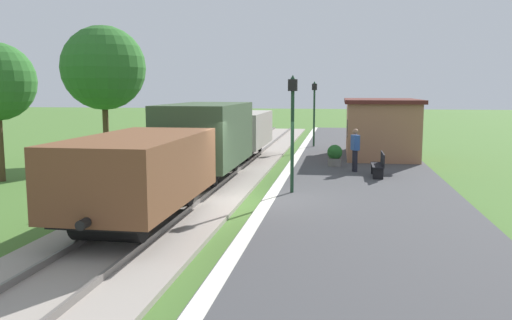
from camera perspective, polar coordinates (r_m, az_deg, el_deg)
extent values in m
plane|color=#47702D|center=(15.94, -0.02, -5.06)|extent=(160.00, 160.00, 0.00)
cube|color=#424244|center=(15.74, 11.60, -4.92)|extent=(6.00, 60.00, 0.25)
cube|color=silver|center=(15.83, 1.41, -4.21)|extent=(0.36, 60.00, 0.01)
cube|color=#9E9389|center=(16.47, -8.32, -4.51)|extent=(3.80, 60.00, 0.12)
cube|color=slate|center=(16.25, -5.90, -4.17)|extent=(0.07, 60.00, 0.14)
cube|color=slate|center=(16.67, -10.70, -3.96)|extent=(0.07, 60.00, 0.14)
cube|color=brown|center=(13.29, -12.47, -0.87)|extent=(2.50, 5.60, 1.60)
cube|color=black|center=(13.40, -12.39, -3.62)|extent=(2.10, 5.15, 0.50)
cylinder|color=black|center=(15.10, -9.88, -3.26)|extent=(1.56, 0.84, 0.84)
cylinder|color=black|center=(11.85, -15.53, -6.45)|extent=(1.56, 0.84, 0.84)
cylinder|color=black|center=(16.14, -8.57, -1.63)|extent=(0.20, 0.30, 0.20)
cylinder|color=black|center=(10.78, -18.14, -6.58)|extent=(0.20, 0.30, 0.20)
cube|color=#384C33|center=(19.51, -5.39, 2.83)|extent=(2.50, 5.60, 2.20)
cube|color=black|center=(19.61, -5.36, 0.07)|extent=(2.10, 5.15, 0.50)
cylinder|color=black|center=(21.37, -4.16, 0.03)|extent=(1.56, 0.84, 0.84)
cylinder|color=black|center=(17.93, -6.77, -1.47)|extent=(1.56, 0.84, 0.84)
cylinder|color=black|center=(22.46, -3.49, 1.05)|extent=(0.20, 0.30, 0.20)
cylinder|color=black|center=(16.80, -7.85, -1.25)|extent=(0.20, 0.30, 0.20)
cube|color=gray|center=(25.95, -1.75, 3.39)|extent=(2.50, 5.60, 1.60)
cube|color=black|center=(26.01, -1.75, 1.97)|extent=(2.10, 5.15, 0.50)
cylinder|color=black|center=(27.79, -1.05, 1.82)|extent=(1.56, 0.84, 0.84)
cylinder|color=black|center=(24.29, -2.54, 0.96)|extent=(1.56, 0.84, 0.84)
cylinder|color=black|center=(28.90, -0.65, 2.54)|extent=(0.20, 0.30, 0.20)
cylinder|color=black|center=(23.13, -3.11, 1.25)|extent=(0.20, 0.30, 0.20)
cube|color=#9E6B4C|center=(26.51, 13.26, 3.22)|extent=(3.20, 5.50, 2.60)
cube|color=#51231E|center=(26.44, 13.35, 6.22)|extent=(3.50, 5.80, 0.18)
cube|color=black|center=(25.33, 9.81, 3.41)|extent=(0.03, 0.90, 0.80)
cube|color=black|center=(20.26, 12.94, -0.54)|extent=(0.42, 1.50, 0.04)
cube|color=black|center=(20.24, 13.50, 0.14)|extent=(0.04, 1.50, 0.45)
cube|color=black|center=(19.70, 13.04, -1.44)|extent=(0.38, 0.06, 0.42)
cube|color=black|center=(20.89, 12.82, -0.93)|extent=(0.38, 0.06, 0.42)
cylinder|color=black|center=(21.25, 10.69, -0.13)|extent=(0.15, 0.15, 0.86)
cylinder|color=black|center=(21.40, 10.53, -0.07)|extent=(0.15, 0.15, 0.86)
cube|color=#2D5199|center=(21.24, 10.66, 1.85)|extent=(0.36, 0.44, 0.60)
sphere|color=#936B51|center=(21.20, 10.69, 3.04)|extent=(0.22, 0.22, 0.22)
cylinder|color=slate|center=(22.76, 8.48, -0.23)|extent=(0.56, 0.56, 0.34)
sphere|color=#235B23|center=(22.70, 8.50, 0.84)|extent=(0.64, 0.64, 0.64)
cylinder|color=#193823|center=(16.63, 3.94, 1.91)|extent=(0.11, 0.11, 3.20)
cube|color=black|center=(16.55, 3.99, 8.06)|extent=(0.28, 0.28, 0.36)
sphere|color=#F2E5BF|center=(16.55, 3.99, 8.06)|extent=(0.20, 0.20, 0.20)
cone|color=#193823|center=(16.55, 4.00, 8.89)|extent=(0.20, 0.20, 0.16)
cylinder|color=#193823|center=(30.36, 6.28, 4.48)|extent=(0.11, 0.11, 3.20)
cube|color=black|center=(30.32, 6.33, 7.84)|extent=(0.28, 0.28, 0.36)
sphere|color=#F2E5BF|center=(30.32, 6.33, 7.84)|extent=(0.20, 0.20, 0.20)
cone|color=#193823|center=(30.32, 6.34, 8.30)|extent=(0.20, 0.20, 0.16)
cylinder|color=#4C3823|center=(22.36, -25.91, 1.33)|extent=(0.28, 0.28, 2.69)
cylinder|color=#4C3823|center=(26.73, -15.89, 3.07)|extent=(0.28, 0.28, 3.01)
sphere|color=#2D6B28|center=(26.67, -16.12, 9.53)|extent=(4.02, 4.02, 4.02)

